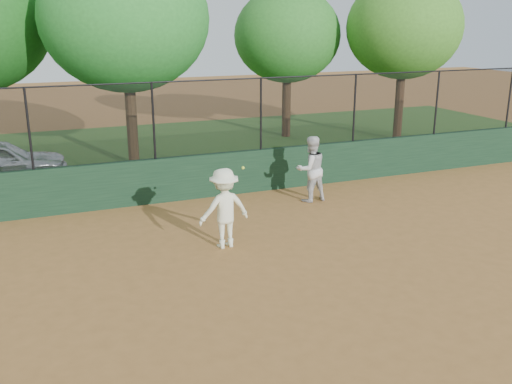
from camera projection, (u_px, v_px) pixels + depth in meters
name	position (u px, v px, depth m)	size (l,w,h in m)	color
ground	(261.00, 294.00, 10.15)	(80.00, 80.00, 0.00)	#A16A34
back_wall	(175.00, 179.00, 15.30)	(26.00, 0.20, 1.20)	#193822
grass_strip	(134.00, 154.00, 20.79)	(36.00, 12.00, 0.01)	#254B17
player_second	(311.00, 169.00, 15.18)	(0.86, 0.67, 1.77)	silver
player_main	(224.00, 208.00, 12.06)	(1.17, 0.73, 1.79)	white
fence_assembly	(171.00, 118.00, 14.81)	(26.00, 0.06, 2.00)	black
tree_2	(125.00, 19.00, 17.86)	(5.32, 4.84, 7.03)	#442E18
tree_3	(287.00, 36.00, 22.85)	(4.34, 3.95, 5.99)	#3E2714
tree_4	(405.00, 27.00, 22.20)	(4.63, 4.21, 6.43)	#472D19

